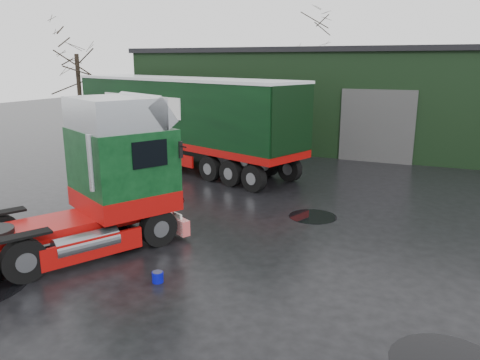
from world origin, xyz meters
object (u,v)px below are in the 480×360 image
Objects in this scene: warehouse at (391,98)px; wash_bucket at (158,277)px; hero_tractor at (55,179)px; tree_left at (79,80)px; tree_back_a at (313,70)px; trailer_left at (180,122)px.

wash_bucket is at bearing -97.19° from warehouse.
warehouse is 4.46× the size of hero_tractor.
tree_left reaches higher than warehouse.
trailer_left is at bearing -94.07° from tree_back_a.
trailer_left is at bearing 131.65° from hero_tractor.
wash_bucket is (3.55, -0.40, -2.12)m from hero_tractor.
trailer_left reaches higher than wash_bucket.
warehouse is 3.41× the size of tree_back_a.
tree_back_a is at bearing 98.59° from wash_bucket.
tree_back_a is (-8.00, 10.00, 1.59)m from warehouse.
tree_left is 0.89× the size of tree_back_a.
wash_bucket is 0.03× the size of tree_back_a.
tree_back_a reaches higher than wash_bucket.
tree_left is at bearing -121.43° from tree_back_a.
tree_left is (-12.50, 15.00, 1.99)m from hero_tractor.
tree_back_a is at bearing 16.06° from trailer_left.
hero_tractor is 0.85× the size of tree_left.
trailer_left is (-9.50, -11.10, -0.80)m from warehouse.
warehouse is 110.75× the size of wash_bucket.
trailer_left is 10.17m from tree_left.
hero_tractor is 12.28m from trailer_left.
tree_left is at bearing 92.08° from trailer_left.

